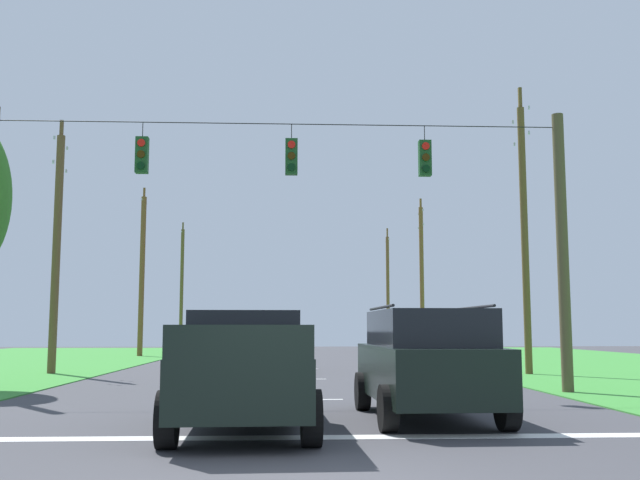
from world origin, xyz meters
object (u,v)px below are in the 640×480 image
object	(u,v)px
utility_pole_far_right	(422,275)
utility_pole_distant_left	(182,286)
suv_black	(426,361)
utility_pole_near_left	(388,290)
distant_car_crossing_white	(269,351)
pickup_truck	(243,370)
overhead_signal_span	(281,234)
utility_pole_far_left	(57,246)
utility_pole_mid_right	(524,228)
utility_pole_distant_right	(142,273)

from	to	relation	value
utility_pole_far_right	utility_pole_distant_left	size ratio (longest dim) A/B	0.92
suv_black	utility_pole_near_left	size ratio (longest dim) A/B	0.48
utility_pole_near_left	distant_car_crossing_white	bearing A→B (deg)	-105.90
pickup_truck	utility_pole_distant_left	bearing A→B (deg)	99.12
suv_black	overhead_signal_span	bearing A→B (deg)	116.90
pickup_truck	utility_pole_far_left	size ratio (longest dim) A/B	0.58
utility_pole_mid_right	utility_pole_near_left	distance (m)	34.67
overhead_signal_span	pickup_truck	world-z (taller)	overhead_signal_span
utility_pole_far_right	utility_pole_far_left	size ratio (longest dim) A/B	1.02
suv_black	utility_pole_far_right	world-z (taller)	utility_pole_far_right
suv_black	utility_pole_far_left	xyz separation A→B (m)	(-11.06, 13.95, 3.63)
utility_pole_far_left	utility_pole_distant_left	bearing A→B (deg)	90.20
distant_car_crossing_white	utility_pole_near_left	distance (m)	33.72
utility_pole_far_right	utility_pole_distant_left	world-z (taller)	utility_pole_distant_left
overhead_signal_span	utility_pole_far_right	bearing A→B (deg)	71.87
utility_pole_mid_right	utility_pole_distant_right	xyz separation A→B (m)	(-17.33, 18.17, -0.38)
overhead_signal_span	utility_pole_far_left	size ratio (longest dim) A/B	1.60
distant_car_crossing_white	utility_pole_distant_right	bearing A→B (deg)	116.87
utility_pole_distant_left	suv_black	bearing A→B (deg)	-76.91
overhead_signal_span	pickup_truck	size ratio (longest dim) A/B	2.77
utility_pole_mid_right	utility_pole_distant_right	size ratio (longest dim) A/B	1.05
overhead_signal_span	utility_pole_near_left	size ratio (longest dim) A/B	1.51
distant_car_crossing_white	utility_pole_distant_right	size ratio (longest dim) A/B	0.43
overhead_signal_span	utility_pole_near_left	xyz separation A→B (m)	(8.66, 42.11, 0.77)
utility_pole_far_right	utility_pole_distant_right	bearing A→B (deg)	-178.58
suv_black	distant_car_crossing_white	world-z (taller)	suv_black
utility_pole_mid_right	utility_pole_near_left	bearing A→B (deg)	90.34
overhead_signal_span	utility_pole_distant_right	distance (m)	26.98
utility_pole_near_left	suv_black	bearing A→B (deg)	-97.14
overhead_signal_span	utility_pole_distant_left	size ratio (longest dim) A/B	1.45
utility_pole_near_left	utility_pole_distant_left	distance (m)	17.15
utility_pole_near_left	utility_pole_mid_right	bearing A→B (deg)	-89.66
utility_pole_far_left	utility_pole_near_left	bearing A→B (deg)	63.09
distant_car_crossing_white	utility_pole_far_left	bearing A→B (deg)	-170.52
overhead_signal_span	utility_pole_far_right	distance (m)	27.40
pickup_truck	suv_black	world-z (taller)	suv_black
pickup_truck	utility_pole_distant_right	bearing A→B (deg)	103.82
suv_black	utility_pole_mid_right	distance (m)	14.81
utility_pole_distant_right	utility_pole_distant_left	world-z (taller)	utility_pole_distant_left
suv_black	utility_pole_far_left	world-z (taller)	utility_pole_far_left
utility_pole_mid_right	utility_pole_near_left	xyz separation A→B (m)	(-0.20, 34.67, -0.46)
overhead_signal_span	utility_pole_distant_left	bearing A→B (deg)	101.21
pickup_truck	distant_car_crossing_white	bearing A→B (deg)	89.79
utility_pole_near_left	utility_pole_far_left	world-z (taller)	utility_pole_near_left
utility_pole_far_left	utility_pole_distant_left	xyz separation A→B (m)	(-0.12, 34.15, 0.41)
overhead_signal_span	utility_pole_far_left	xyz separation A→B (m)	(-8.35, 8.60, 0.62)
utility_pole_distant_right	distant_car_crossing_white	bearing A→B (deg)	-63.13
utility_pole_mid_right	utility_pole_far_left	distance (m)	17.26
utility_pole_mid_right	utility_pole_distant_right	distance (m)	25.11
suv_black	utility_pole_mid_right	bearing A→B (deg)	64.33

